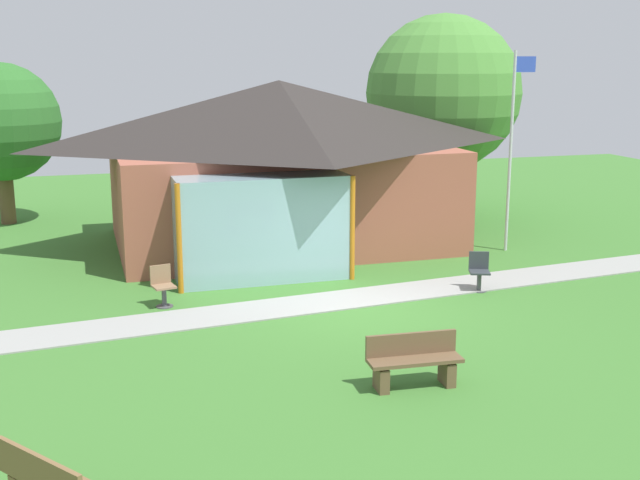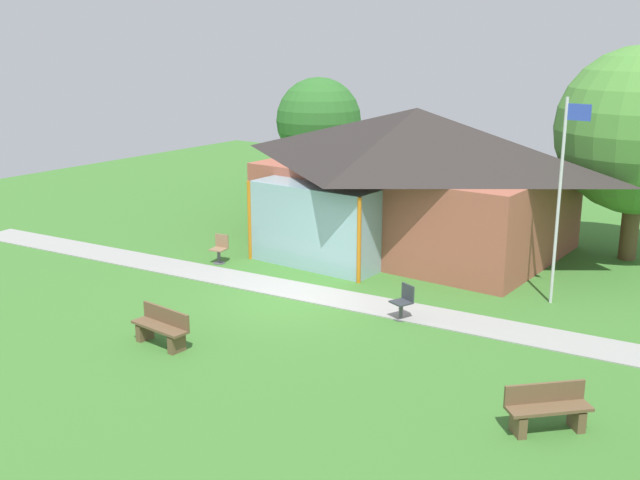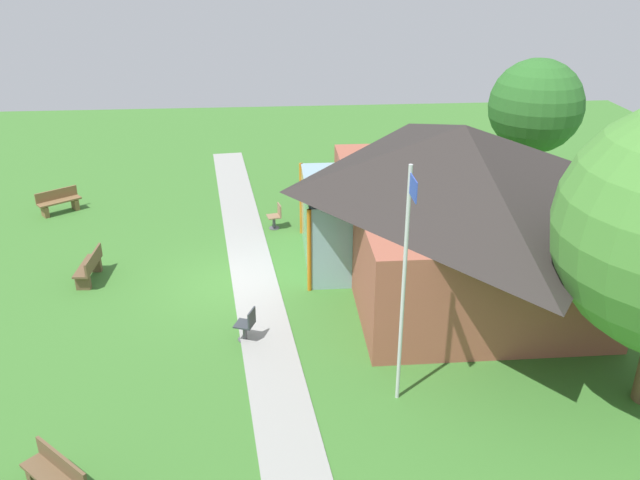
{
  "view_description": "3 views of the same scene",
  "coord_description": "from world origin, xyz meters",
  "px_view_note": "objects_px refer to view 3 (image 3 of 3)",
  "views": [
    {
      "loc": [
        -5.48,
        -15.28,
        5.11
      ],
      "look_at": [
        -0.44,
        1.52,
        1.14
      ],
      "focal_mm": 45.57,
      "sensor_mm": 36.0,
      "label": 1
    },
    {
      "loc": [
        11.63,
        -14.94,
        6.77
      ],
      "look_at": [
        -0.54,
        1.77,
        1.15
      ],
      "focal_mm": 42.94,
      "sensor_mm": 36.0,
      "label": 2
    },
    {
      "loc": [
        16.84,
        1.1,
        9.03
      ],
      "look_at": [
        -0.48,
        2.51,
        1.08
      ],
      "focal_mm": 37.03,
      "sensor_mm": 36.0,
      "label": 3
    }
  ],
  "objects_px": {
    "patio_chair_lawn_spare": "(247,325)",
    "pavilion": "(453,199)",
    "bench_front_center": "(90,267)",
    "patio_chair_west": "(276,217)",
    "flagpole": "(404,279)",
    "bench_front_left": "(59,202)",
    "tree_behind_pavilion_left": "(536,106)",
    "bench_lawn_far_right": "(57,478)"
  },
  "relations": [
    {
      "from": "pavilion",
      "to": "patio_chair_west",
      "type": "bearing_deg",
      "value": -127.03
    },
    {
      "from": "bench_front_left",
      "to": "tree_behind_pavilion_left",
      "type": "xyz_separation_m",
      "value": [
        -1.67,
        17.94,
        2.74
      ]
    },
    {
      "from": "patio_chair_west",
      "to": "bench_lawn_far_right",
      "type": "bearing_deg",
      "value": 148.97
    },
    {
      "from": "pavilion",
      "to": "patio_chair_lawn_spare",
      "type": "height_order",
      "value": "pavilion"
    },
    {
      "from": "bench_lawn_far_right",
      "to": "patio_chair_lawn_spare",
      "type": "xyz_separation_m",
      "value": [
        -4.77,
        3.24,
        0.01
      ]
    },
    {
      "from": "pavilion",
      "to": "bench_lawn_far_right",
      "type": "bearing_deg",
      "value": -48.87
    },
    {
      "from": "bench_front_center",
      "to": "patio_chair_west",
      "type": "bearing_deg",
      "value": -55.1
    },
    {
      "from": "patio_chair_lawn_spare",
      "to": "pavilion",
      "type": "bearing_deg",
      "value": -41.15
    },
    {
      "from": "bench_front_left",
      "to": "bench_front_center",
      "type": "xyz_separation_m",
      "value": [
        5.4,
        2.34,
        0.0
      ]
    },
    {
      "from": "tree_behind_pavilion_left",
      "to": "bench_lawn_far_right",
      "type": "bearing_deg",
      "value": -42.82
    },
    {
      "from": "pavilion",
      "to": "bench_lawn_far_right",
      "type": "distance_m",
      "value": 12.17
    },
    {
      "from": "bench_lawn_far_right",
      "to": "patio_chair_lawn_spare",
      "type": "relative_size",
      "value": 1.62
    },
    {
      "from": "pavilion",
      "to": "tree_behind_pavilion_left",
      "type": "distance_m",
      "value": 9.14
    },
    {
      "from": "flagpole",
      "to": "bench_front_left",
      "type": "bearing_deg",
      "value": -138.44
    },
    {
      "from": "patio_chair_lawn_spare",
      "to": "tree_behind_pavilion_left",
      "type": "distance_m",
      "value": 15.54
    },
    {
      "from": "flagpole",
      "to": "patio_chair_west",
      "type": "height_order",
      "value": "flagpole"
    },
    {
      "from": "bench_front_left",
      "to": "patio_chair_lawn_spare",
      "type": "distance_m",
      "value": 11.31
    },
    {
      "from": "tree_behind_pavilion_left",
      "to": "patio_chair_west",
      "type": "bearing_deg",
      "value": -69.89
    },
    {
      "from": "flagpole",
      "to": "bench_lawn_far_right",
      "type": "height_order",
      "value": "flagpole"
    },
    {
      "from": "bench_front_center",
      "to": "patio_chair_west",
      "type": "relative_size",
      "value": 1.77
    },
    {
      "from": "bench_front_left",
      "to": "bench_lawn_far_right",
      "type": "bearing_deg",
      "value": 68.88
    },
    {
      "from": "tree_behind_pavilion_left",
      "to": "flagpole",
      "type": "bearing_deg",
      "value": -30.5
    },
    {
      "from": "patio_chair_west",
      "to": "tree_behind_pavilion_left",
      "type": "bearing_deg",
      "value": -81.64
    },
    {
      "from": "bench_lawn_far_right",
      "to": "tree_behind_pavilion_left",
      "type": "relative_size",
      "value": 0.28
    },
    {
      "from": "flagpole",
      "to": "bench_front_left",
      "type": "xyz_separation_m",
      "value": [
        -11.49,
        -10.19,
        -2.52
      ]
    },
    {
      "from": "flagpole",
      "to": "patio_chair_lawn_spare",
      "type": "distance_m",
      "value": 4.84
    },
    {
      "from": "flagpole",
      "to": "bench_lawn_far_right",
      "type": "bearing_deg",
      "value": -71.14
    },
    {
      "from": "pavilion",
      "to": "patio_chair_west",
      "type": "relative_size",
      "value": 11.49
    },
    {
      "from": "bench_front_center",
      "to": "patio_chair_lawn_spare",
      "type": "relative_size",
      "value": 1.77
    },
    {
      "from": "pavilion",
      "to": "patio_chair_lawn_spare",
      "type": "xyz_separation_m",
      "value": [
        3.13,
        -5.81,
        -1.92
      ]
    },
    {
      "from": "bench_front_left",
      "to": "bench_front_center",
      "type": "bearing_deg",
      "value": 77.21
    },
    {
      "from": "pavilion",
      "to": "bench_front_center",
      "type": "distance_m",
      "value": 10.59
    },
    {
      "from": "bench_front_center",
      "to": "bench_lawn_far_right",
      "type": "bearing_deg",
      "value": -167.52
    },
    {
      "from": "pavilion",
      "to": "tree_behind_pavilion_left",
      "type": "relative_size",
      "value": 1.99
    },
    {
      "from": "bench_lawn_far_right",
      "to": "patio_chair_west",
      "type": "relative_size",
      "value": 1.62
    },
    {
      "from": "bench_lawn_far_right",
      "to": "bench_front_left",
      "type": "bearing_deg",
      "value": -31.55
    },
    {
      "from": "pavilion",
      "to": "bench_front_left",
      "type": "distance_m",
      "value": 14.13
    },
    {
      "from": "bench_lawn_far_right",
      "to": "flagpole",
      "type": "bearing_deg",
      "value": -117.75
    },
    {
      "from": "flagpole",
      "to": "bench_lawn_far_right",
      "type": "distance_m",
      "value": 7.32
    },
    {
      "from": "bench_lawn_far_right",
      "to": "bench_front_center",
      "type": "height_order",
      "value": "same"
    },
    {
      "from": "patio_chair_lawn_spare",
      "to": "patio_chair_west",
      "type": "relative_size",
      "value": 1.0
    },
    {
      "from": "pavilion",
      "to": "flagpole",
      "type": "height_order",
      "value": "flagpole"
    }
  ]
}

